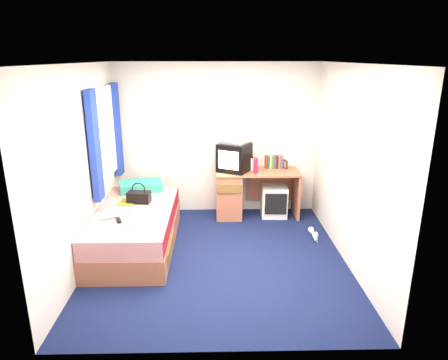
{
  "coord_description": "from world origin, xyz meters",
  "views": [
    {
      "loc": [
        -0.03,
        -4.59,
        2.47
      ],
      "look_at": [
        0.09,
        0.7,
        0.83
      ],
      "focal_mm": 32.0,
      "sensor_mm": 36.0,
      "label": 1
    }
  ],
  "objects_px": {
    "remote_control": "(119,220)",
    "colour_swatch_fan": "(132,228)",
    "desk": "(240,192)",
    "magazine": "(128,202)",
    "vcr": "(234,141)",
    "crt_tv": "(234,157)",
    "water_bottle": "(109,216)",
    "storage_cube": "(274,201)",
    "white_heels": "(314,235)",
    "picture_frame": "(285,164)",
    "aerosol_can": "(252,164)",
    "towel": "(144,212)",
    "bed": "(136,228)",
    "handbag": "(139,197)",
    "pillow": "(141,186)",
    "pink_water_bottle": "(256,166)"
  },
  "relations": [
    {
      "from": "vcr",
      "to": "towel",
      "type": "height_order",
      "value": "vcr"
    },
    {
      "from": "desk",
      "to": "pink_water_bottle",
      "type": "height_order",
      "value": "pink_water_bottle"
    },
    {
      "from": "towel",
      "to": "colour_swatch_fan",
      "type": "bearing_deg",
      "value": -100.58
    },
    {
      "from": "bed",
      "to": "vcr",
      "type": "xyz_separation_m",
      "value": [
        1.37,
        1.08,
        0.96
      ]
    },
    {
      "from": "handbag",
      "to": "towel",
      "type": "distance_m",
      "value": 0.5
    },
    {
      "from": "remote_control",
      "to": "colour_swatch_fan",
      "type": "bearing_deg",
      "value": -67.9
    },
    {
      "from": "crt_tv",
      "to": "water_bottle",
      "type": "bearing_deg",
      "value": -111.08
    },
    {
      "from": "crt_tv",
      "to": "magazine",
      "type": "height_order",
      "value": "crt_tv"
    },
    {
      "from": "pink_water_bottle",
      "to": "colour_swatch_fan",
      "type": "bearing_deg",
      "value": -135.61
    },
    {
      "from": "storage_cube",
      "to": "water_bottle",
      "type": "bearing_deg",
      "value": -146.35
    },
    {
      "from": "desk",
      "to": "vcr",
      "type": "relative_size",
      "value": 3.51
    },
    {
      "from": "white_heels",
      "to": "vcr",
      "type": "bearing_deg",
      "value": 141.42
    },
    {
      "from": "aerosol_can",
      "to": "remote_control",
      "type": "distance_m",
      "value": 2.34
    },
    {
      "from": "crt_tv",
      "to": "towel",
      "type": "xyz_separation_m",
      "value": [
        -1.2,
        -1.3,
        -0.39
      ]
    },
    {
      "from": "magazine",
      "to": "vcr",
      "type": "bearing_deg",
      "value": 28.44
    },
    {
      "from": "storage_cube",
      "to": "aerosol_can",
      "type": "bearing_deg",
      "value": 178.24
    },
    {
      "from": "white_heels",
      "to": "pillow",
      "type": "bearing_deg",
      "value": 167.05
    },
    {
      "from": "bed",
      "to": "white_heels",
      "type": "distance_m",
      "value": 2.48
    },
    {
      "from": "bed",
      "to": "aerosol_can",
      "type": "relative_size",
      "value": 10.04
    },
    {
      "from": "pillow",
      "to": "water_bottle",
      "type": "distance_m",
      "value": 1.11
    },
    {
      "from": "colour_swatch_fan",
      "to": "crt_tv",
      "type": "bearing_deg",
      "value": 53.06
    },
    {
      "from": "desk",
      "to": "crt_tv",
      "type": "relative_size",
      "value": 2.23
    },
    {
      "from": "magazine",
      "to": "water_bottle",
      "type": "distance_m",
      "value": 0.58
    },
    {
      "from": "vcr",
      "to": "handbag",
      "type": "bearing_deg",
      "value": -119.0
    },
    {
      "from": "pillow",
      "to": "colour_swatch_fan",
      "type": "xyz_separation_m",
      "value": [
        0.14,
        -1.4,
        -0.06
      ]
    },
    {
      "from": "desk",
      "to": "magazine",
      "type": "xyz_separation_m",
      "value": [
        -1.6,
        -0.82,
        0.14
      ]
    },
    {
      "from": "handbag",
      "to": "desk",
      "type": "bearing_deg",
      "value": 36.11
    },
    {
      "from": "magazine",
      "to": "white_heels",
      "type": "distance_m",
      "value": 2.66
    },
    {
      "from": "water_bottle",
      "to": "pillow",
      "type": "bearing_deg",
      "value": 79.57
    },
    {
      "from": "desk",
      "to": "colour_swatch_fan",
      "type": "xyz_separation_m",
      "value": [
        -1.37,
        -1.7,
        0.14
      ]
    },
    {
      "from": "colour_swatch_fan",
      "to": "white_heels",
      "type": "bearing_deg",
      "value": 19.12
    },
    {
      "from": "storage_cube",
      "to": "towel",
      "type": "bearing_deg",
      "value": -142.84
    },
    {
      "from": "desk",
      "to": "magazine",
      "type": "relative_size",
      "value": 4.64
    },
    {
      "from": "aerosol_can",
      "to": "handbag",
      "type": "distance_m",
      "value": 1.85
    },
    {
      "from": "white_heels",
      "to": "picture_frame",
      "type": "bearing_deg",
      "value": 105.27
    },
    {
      "from": "aerosol_can",
      "to": "towel",
      "type": "relative_size",
      "value": 0.74
    },
    {
      "from": "storage_cube",
      "to": "vcr",
      "type": "distance_m",
      "value": 1.17
    },
    {
      "from": "white_heels",
      "to": "bed",
      "type": "bearing_deg",
      "value": -175.18
    },
    {
      "from": "pillow",
      "to": "handbag",
      "type": "xyz_separation_m",
      "value": [
        0.07,
        -0.53,
        0.02
      ]
    },
    {
      "from": "storage_cube",
      "to": "magazine",
      "type": "distance_m",
      "value": 2.32
    },
    {
      "from": "storage_cube",
      "to": "remote_control",
      "type": "height_order",
      "value": "remote_control"
    },
    {
      "from": "desk",
      "to": "colour_swatch_fan",
      "type": "height_order",
      "value": "desk"
    },
    {
      "from": "pillow",
      "to": "magazine",
      "type": "relative_size",
      "value": 2.2
    },
    {
      "from": "white_heels",
      "to": "remote_control",
      "type": "bearing_deg",
      "value": -166.88
    },
    {
      "from": "vcr",
      "to": "white_heels",
      "type": "relative_size",
      "value": 0.93
    },
    {
      "from": "pillow",
      "to": "storage_cube",
      "type": "xyz_separation_m",
      "value": [
        2.06,
        0.28,
        -0.36
      ]
    },
    {
      "from": "crt_tv",
      "to": "magazine",
      "type": "bearing_deg",
      "value": -123.36
    },
    {
      "from": "vcr",
      "to": "magazine",
      "type": "xyz_separation_m",
      "value": [
        -1.51,
        -0.82,
        -0.68
      ]
    },
    {
      "from": "bed",
      "to": "white_heels",
      "type": "height_order",
      "value": "bed"
    },
    {
      "from": "colour_swatch_fan",
      "to": "remote_control",
      "type": "height_order",
      "value": "remote_control"
    }
  ]
}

